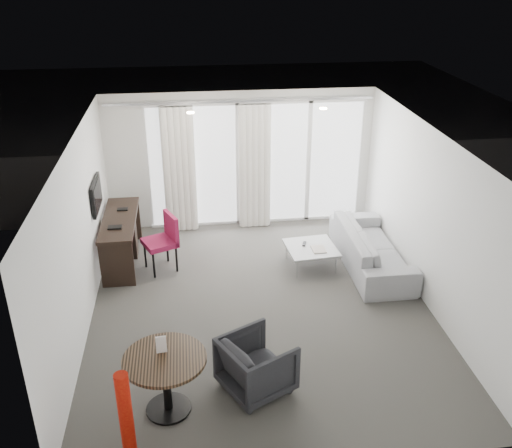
{
  "coord_description": "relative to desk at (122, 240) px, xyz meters",
  "views": [
    {
      "loc": [
        -0.95,
        -7.15,
        4.86
      ],
      "look_at": [
        0.0,
        0.6,
        1.1
      ],
      "focal_mm": 40.0,
      "sensor_mm": 36.0,
      "label": 1
    }
  ],
  "objects": [
    {
      "name": "window_frame",
      "position": [
        2.47,
        1.29,
        0.79
      ],
      "size": [
        4.1,
        0.06,
        2.44
      ],
      "primitive_type": null,
      "color": "white",
      "rests_on": "ground"
    },
    {
      "name": "balustrade",
      "position": [
        2.47,
        4.27,
        0.09
      ],
      "size": [
        5.5,
        0.06,
        1.05
      ],
      "primitive_type": null,
      "color": "#B2B2B7",
      "rests_on": "terrace_slab"
    },
    {
      "name": "magazine",
      "position": [
        3.28,
        -0.66,
        -0.05
      ],
      "size": [
        0.21,
        0.26,
        0.01
      ],
      "primitive_type": null,
      "rotation": [
        0.0,
        0.0,
        0.01
      ],
      "color": "gray",
      "rests_on": "coffee_table"
    },
    {
      "name": "desk_chair",
      "position": [
        0.66,
        -0.35,
        0.08
      ],
      "size": [
        0.69,
        0.67,
        0.97
      ],
      "primitive_type": null,
      "rotation": [
        0.0,
        0.0,
        0.41
      ],
      "color": "maroon",
      "rests_on": "floor"
    },
    {
      "name": "downlight_b",
      "position": [
        3.37,
        -0.08,
        2.18
      ],
      "size": [
        0.12,
        0.12,
        0.02
      ],
      "primitive_type": "cylinder",
      "color": "#FFE0B2",
      "rests_on": "ceiling"
    },
    {
      "name": "curtain_right",
      "position": [
        2.42,
        1.14,
        0.79
      ],
      "size": [
        0.6,
        0.2,
        2.38
      ],
      "primitive_type": null,
      "color": "silver",
      "rests_on": "ground"
    },
    {
      "name": "coffee_table",
      "position": [
        3.17,
        -0.55,
        -0.23
      ],
      "size": [
        0.88,
        0.88,
        0.36
      ],
      "primitive_type": null,
      "rotation": [
        0.0,
        0.0,
        0.09
      ],
      "color": "gray",
      "rests_on": "floor"
    },
    {
      "name": "window_panel",
      "position": [
        2.47,
        1.31,
        0.79
      ],
      "size": [
        4.0,
        0.02,
        2.38
      ],
      "primitive_type": null,
      "color": "white",
      "rests_on": "ground"
    },
    {
      "name": "round_table",
      "position": [
        0.82,
        -3.66,
        -0.03
      ],
      "size": [
        1.01,
        1.01,
        0.76
      ],
      "primitive_type": null,
      "rotation": [
        0.0,
        0.0,
        0.07
      ],
      "color": "#342416",
      "rests_on": "floor"
    },
    {
      "name": "terrace_slab",
      "position": [
        2.47,
        2.82,
        -0.47
      ],
      "size": [
        5.6,
        3.0,
        0.12
      ],
      "primitive_type": "cube",
      "color": "#4D4D50",
      "rests_on": "ground"
    },
    {
      "name": "wall_front",
      "position": [
        2.17,
        -4.68,
        0.89
      ],
      "size": [
        5.0,
        0.0,
        2.6
      ],
      "primitive_type": "cube",
      "color": "silver",
      "rests_on": "ground"
    },
    {
      "name": "rattan_chair_a",
      "position": [
        2.84,
        2.27,
        -0.0
      ],
      "size": [
        0.62,
        0.62,
        0.81
      ],
      "primitive_type": null,
      "rotation": [
        0.0,
        0.0,
        -0.12
      ],
      "color": "brown",
      "rests_on": "terrace_slab"
    },
    {
      "name": "menu_card",
      "position": [
        0.8,
        -3.56,
        0.31
      ],
      "size": [
        0.12,
        0.03,
        0.22
      ],
      "primitive_type": null,
      "rotation": [
        0.0,
        0.0,
        0.09
      ],
      "color": "white",
      "rests_on": "round_table"
    },
    {
      "name": "rattan_chair_b",
      "position": [
        3.72,
        3.46,
        -0.01
      ],
      "size": [
        0.68,
        0.68,
        0.8
      ],
      "primitive_type": null,
      "rotation": [
        0.0,
        0.0,
        -0.28
      ],
      "color": "brown",
      "rests_on": "terrace_slab"
    },
    {
      "name": "curtain_track",
      "position": [
        2.17,
        1.14,
        2.04
      ],
      "size": [
        4.8,
        0.04,
        0.04
      ],
      "primitive_type": null,
      "color": "#B2B2B7",
      "rests_on": "ceiling"
    },
    {
      "name": "desk",
      "position": [
        0.0,
        0.0,
        0.0
      ],
      "size": [
        0.55,
        1.75,
        0.82
      ],
      "primitive_type": null,
      "color": "black",
      "rests_on": "floor"
    },
    {
      "name": "downlight_a",
      "position": [
        1.27,
        -0.08,
        2.18
      ],
      "size": [
        0.12,
        0.12,
        0.02
      ],
      "primitive_type": "cylinder",
      "color": "#FFE0B2",
      "rests_on": "ceiling"
    },
    {
      "name": "wall_left",
      "position": [
        -0.33,
        -1.68,
        0.89
      ],
      "size": [
        0.0,
        6.0,
        2.6
      ],
      "primitive_type": "cube",
      "color": "silver",
      "rests_on": "ground"
    },
    {
      "name": "sofa",
      "position": [
        4.19,
        -0.65,
        -0.08
      ],
      "size": [
        0.9,
        2.29,
        0.67
      ],
      "primitive_type": "imported",
      "rotation": [
        0.0,
        0.0,
        1.57
      ],
      "color": "gray",
      "rests_on": "floor"
    },
    {
      "name": "ceiling",
      "position": [
        2.17,
        -1.68,
        2.19
      ],
      "size": [
        5.0,
        6.0,
        0.0
      ],
      "primitive_type": "cube",
      "color": "white",
      "rests_on": "ground"
    },
    {
      "name": "tub_armchair",
      "position": [
        1.89,
        -3.43,
        -0.06
      ],
      "size": [
        1.04,
        1.04,
        0.71
      ],
      "primitive_type": "imported",
      "rotation": [
        0.0,
        0.0,
        2.06
      ],
      "color": "black",
      "rests_on": "floor"
    },
    {
      "name": "remote",
      "position": [
        3.08,
        -0.44,
        -0.05
      ],
      "size": [
        0.09,
        0.15,
        0.02
      ],
      "primitive_type": null,
      "rotation": [
        0.0,
        0.0,
        -0.33
      ],
      "color": "black",
      "rests_on": "coffee_table"
    },
    {
      "name": "floor",
      "position": [
        2.17,
        -1.68,
        -0.41
      ],
      "size": [
        5.0,
        6.0,
        0.0
      ],
      "primitive_type": "cube",
      "color": "#403E3A",
      "rests_on": "ground"
    },
    {
      "name": "red_lamp",
      "position": [
        0.45,
        -4.37,
        0.17
      ],
      "size": [
        0.29,
        0.29,
        1.15
      ],
      "primitive_type": "cylinder",
      "rotation": [
        0.0,
        0.0,
        -0.32
      ],
      "color": "#9E1305",
      "rests_on": "floor"
    },
    {
      "name": "wall_right",
      "position": [
        4.67,
        -1.68,
        0.89
      ],
      "size": [
        0.0,
        6.0,
        2.6
      ],
      "primitive_type": "cube",
      "color": "silver",
      "rests_on": "ground"
    },
    {
      "name": "curtain_left",
      "position": [
        1.02,
        1.14,
        0.79
      ],
      "size": [
        0.6,
        0.2,
        2.38
      ],
      "primitive_type": null,
      "color": "silver",
      "rests_on": "ground"
    },
    {
      "name": "rattan_table",
      "position": [
        3.69,
        2.31,
        -0.13
      ],
      "size": [
        0.73,
        0.73,
        0.55
      ],
      "primitive_type": null,
      "rotation": [
        0.0,
        0.0,
        0.43
      ],
      "color": "brown",
      "rests_on": "terrace_slab"
    },
    {
      "name": "tv",
      "position": [
        -0.28,
        -0.23,
        0.94
      ],
      "size": [
        0.05,
        0.8,
        0.5
      ],
      "primitive_type": null,
      "color": "black",
      "rests_on": "wall_left"
    }
  ]
}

